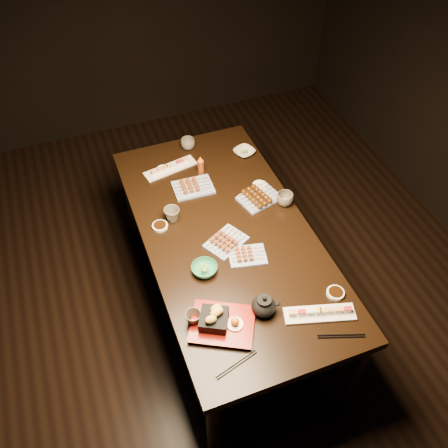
{
  "coord_description": "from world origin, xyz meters",
  "views": [
    {
      "loc": [
        -0.51,
        -1.47,
        2.79
      ],
      "look_at": [
        0.16,
        0.3,
        0.77
      ],
      "focal_mm": 40.0,
      "sensor_mm": 36.0,
      "label": 1
    }
  ],
  "objects_px": {
    "teacup_far_right": "(188,144)",
    "teapot": "(264,305)",
    "yakitori_plate_right": "(247,254)",
    "edamame_bowl_green": "(204,269)",
    "tempura_tray": "(222,320)",
    "teacup_mid_right": "(285,199)",
    "condiment_bottle": "(201,165)",
    "dining_table": "(227,274)",
    "teacup_near_left": "(193,318)",
    "sushi_platter_far": "(170,167)",
    "yakitori_plate_center": "(226,240)",
    "edamame_bowl_cream": "(244,152)",
    "yakitori_plate_left": "(193,185)",
    "teacup_far_left": "(172,215)",
    "sushi_platter_near": "(320,312)"
  },
  "relations": [
    {
      "from": "dining_table",
      "to": "teacup_near_left",
      "type": "distance_m",
      "value": 0.72
    },
    {
      "from": "teacup_near_left",
      "to": "edamame_bowl_cream",
      "type": "bearing_deg",
      "value": 57.04
    },
    {
      "from": "yakitori_plate_left",
      "to": "edamame_bowl_cream",
      "type": "height_order",
      "value": "yakitori_plate_left"
    },
    {
      "from": "edamame_bowl_green",
      "to": "condiment_bottle",
      "type": "distance_m",
      "value": 0.78
    },
    {
      "from": "teacup_mid_right",
      "to": "condiment_bottle",
      "type": "height_order",
      "value": "condiment_bottle"
    },
    {
      "from": "yakitori_plate_center",
      "to": "teacup_far_left",
      "type": "xyz_separation_m",
      "value": [
        -0.22,
        0.27,
        0.01
      ]
    },
    {
      "from": "sushi_platter_far",
      "to": "yakitori_plate_right",
      "type": "relative_size",
      "value": 1.73
    },
    {
      "from": "edamame_bowl_green",
      "to": "teacup_mid_right",
      "type": "bearing_deg",
      "value": 27.05
    },
    {
      "from": "dining_table",
      "to": "tempura_tray",
      "type": "distance_m",
      "value": 0.73
    },
    {
      "from": "dining_table",
      "to": "edamame_bowl_cream",
      "type": "distance_m",
      "value": 0.8
    },
    {
      "from": "dining_table",
      "to": "teacup_mid_right",
      "type": "distance_m",
      "value": 0.58
    },
    {
      "from": "tempura_tray",
      "to": "teacup_mid_right",
      "type": "xyz_separation_m",
      "value": [
        0.63,
        0.64,
        -0.02
      ]
    },
    {
      "from": "yakitori_plate_right",
      "to": "teacup_mid_right",
      "type": "height_order",
      "value": "teacup_mid_right"
    },
    {
      "from": "sushi_platter_far",
      "to": "yakitori_plate_left",
      "type": "distance_m",
      "value": 0.23
    },
    {
      "from": "yakitori_plate_center",
      "to": "teacup_near_left",
      "type": "relative_size",
      "value": 2.76
    },
    {
      "from": "teacup_far_left",
      "to": "condiment_bottle",
      "type": "xyz_separation_m",
      "value": [
        0.28,
        0.33,
        0.02
      ]
    },
    {
      "from": "yakitori_plate_left",
      "to": "edamame_bowl_green",
      "type": "xyz_separation_m",
      "value": [
        -0.14,
        -0.62,
        -0.01
      ]
    },
    {
      "from": "sushi_platter_near",
      "to": "yakitori_plate_center",
      "type": "height_order",
      "value": "yakitori_plate_center"
    },
    {
      "from": "yakitori_plate_right",
      "to": "edamame_bowl_green",
      "type": "xyz_separation_m",
      "value": [
        -0.24,
        -0.01,
        -0.0
      ]
    },
    {
      "from": "condiment_bottle",
      "to": "teacup_mid_right",
      "type": "bearing_deg",
      "value": -49.83
    },
    {
      "from": "yakitori_plate_right",
      "to": "edamame_bowl_green",
      "type": "bearing_deg",
      "value": -164.03
    },
    {
      "from": "teacup_mid_right",
      "to": "teacup_far_right",
      "type": "distance_m",
      "value": 0.78
    },
    {
      "from": "teacup_near_left",
      "to": "teacup_far_left",
      "type": "bearing_deg",
      "value": 81.67
    },
    {
      "from": "yakitori_plate_right",
      "to": "teapot",
      "type": "distance_m",
      "value": 0.35
    },
    {
      "from": "yakitori_plate_center",
      "to": "teapot",
      "type": "bearing_deg",
      "value": -117.16
    },
    {
      "from": "teacup_far_right",
      "to": "teapot",
      "type": "xyz_separation_m",
      "value": [
        -0.05,
        -1.33,
        0.02
      ]
    },
    {
      "from": "yakitori_plate_center",
      "to": "teacup_far_left",
      "type": "bearing_deg",
      "value": 100.91
    },
    {
      "from": "dining_table",
      "to": "teapot",
      "type": "xyz_separation_m",
      "value": [
        -0.02,
        -0.54,
        0.43
      ]
    },
    {
      "from": "yakitori_plate_right",
      "to": "teacup_far_right",
      "type": "relative_size",
      "value": 2.13
    },
    {
      "from": "yakitori_plate_center",
      "to": "condiment_bottle",
      "type": "height_order",
      "value": "condiment_bottle"
    },
    {
      "from": "yakitori_plate_right",
      "to": "sushi_platter_far",
      "type": "bearing_deg",
      "value": 114.75
    },
    {
      "from": "yakitori_plate_left",
      "to": "teacup_far_right",
      "type": "bearing_deg",
      "value": 79.11
    },
    {
      "from": "sushi_platter_far",
      "to": "teapot",
      "type": "bearing_deg",
      "value": 84.49
    },
    {
      "from": "edamame_bowl_cream",
      "to": "teacup_far_left",
      "type": "bearing_deg",
      "value": -146.3
    },
    {
      "from": "sushi_platter_far",
      "to": "yakitori_plate_center",
      "type": "height_order",
      "value": "yakitori_plate_center"
    },
    {
      "from": "teacup_far_right",
      "to": "sushi_platter_far",
      "type": "bearing_deg",
      "value": -136.55
    },
    {
      "from": "tempura_tray",
      "to": "teapot",
      "type": "xyz_separation_m",
      "value": [
        0.21,
        0.01,
        0.0
      ]
    },
    {
      "from": "sushi_platter_far",
      "to": "tempura_tray",
      "type": "distance_m",
      "value": 1.18
    },
    {
      "from": "yakitori_plate_left",
      "to": "teacup_far_right",
      "type": "distance_m",
      "value": 0.39
    },
    {
      "from": "dining_table",
      "to": "yakitori_plate_right",
      "type": "xyz_separation_m",
      "value": [
        0.04,
        -0.2,
        0.4
      ]
    },
    {
      "from": "yakitori_plate_right",
      "to": "tempura_tray",
      "type": "bearing_deg",
      "value": -115.44
    },
    {
      "from": "teacup_far_left",
      "to": "teapot",
      "type": "bearing_deg",
      "value": -72.62
    },
    {
      "from": "sushi_platter_far",
      "to": "teapot",
      "type": "distance_m",
      "value": 1.18
    },
    {
      "from": "condiment_bottle",
      "to": "tempura_tray",
      "type": "bearing_deg",
      "value": -103.69
    },
    {
      "from": "edamame_bowl_cream",
      "to": "teacup_far_right",
      "type": "height_order",
      "value": "teacup_far_right"
    },
    {
      "from": "tempura_tray",
      "to": "teapot",
      "type": "relative_size",
      "value": 2.13
    },
    {
      "from": "sushi_platter_near",
      "to": "dining_table",
      "type": "bearing_deg",
      "value": 125.11
    },
    {
      "from": "edamame_bowl_green",
      "to": "teacup_far_right",
      "type": "bearing_deg",
      "value": 76.81
    },
    {
      "from": "sushi_platter_far",
      "to": "teapot",
      "type": "relative_size",
      "value": 2.42
    },
    {
      "from": "yakitori_plate_right",
      "to": "teacup_near_left",
      "type": "xyz_separation_m",
      "value": [
        -0.39,
        -0.28,
        0.01
      ]
    }
  ]
}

